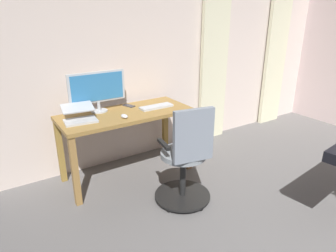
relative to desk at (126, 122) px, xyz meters
name	(u,v)px	position (x,y,z in m)	size (l,w,h in m)	color
back_room_partition	(183,49)	(-1.07, -0.45, 0.66)	(5.13, 0.10, 2.62)	beige
curtain_left_panel	(275,57)	(-2.83, -0.34, 0.44)	(0.43, 0.06, 2.18)	beige
curtain_right_panel	(214,64)	(-1.53, -0.34, 0.44)	(0.44, 0.06, 2.18)	beige
desk	(126,122)	(0.00, 0.00, 0.00)	(1.42, 0.61, 0.76)	olive
office_chair	(186,161)	(-0.23, 0.81, -0.19)	(0.56, 0.56, 1.01)	black
computer_monitor	(97,89)	(0.23, -0.19, 0.36)	(0.62, 0.18, 0.43)	#B7BCC1
computer_keyboard	(156,107)	(-0.36, 0.04, 0.12)	(0.38, 0.13, 0.02)	#B7BCC1
laptop	(79,116)	(0.50, 0.00, 0.16)	(0.34, 0.34, 0.15)	#B7BCC1
computer_mouse	(124,116)	(0.09, 0.16, 0.13)	(0.06, 0.10, 0.04)	silver
cell_phone_by_monitor	(129,106)	(-0.13, -0.18, 0.11)	(0.07, 0.14, 0.01)	#333338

